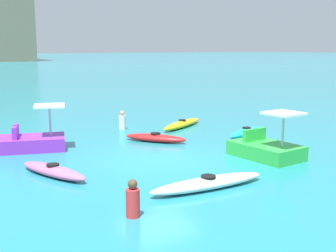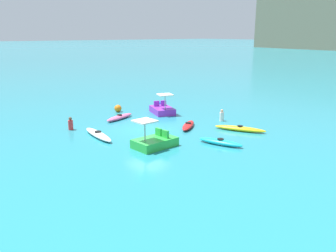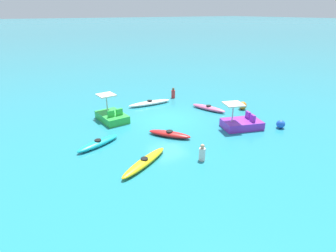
# 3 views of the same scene
# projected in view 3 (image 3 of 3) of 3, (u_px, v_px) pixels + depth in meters

# --- Properties ---
(ground_plane) EXTENTS (600.00, 600.00, 0.00)m
(ground_plane) POSITION_uv_depth(u_px,v_px,m) (167.00, 119.00, 18.98)
(ground_plane) COLOR teal
(kayak_cyan) EXTENTS (2.76, 1.44, 0.37)m
(kayak_cyan) POSITION_uv_depth(u_px,v_px,m) (98.00, 143.00, 15.19)
(kayak_cyan) COLOR #19B7C6
(kayak_cyan) RESTS_ON ground_plane
(kayak_white) EXTENTS (3.58, 0.89, 0.37)m
(kayak_white) POSITION_uv_depth(u_px,v_px,m) (150.00, 103.00, 21.83)
(kayak_white) COLOR white
(kayak_white) RESTS_ON ground_plane
(kayak_yellow) EXTENTS (3.29, 2.05, 0.37)m
(kayak_yellow) POSITION_uv_depth(u_px,v_px,m) (145.00, 162.00, 13.31)
(kayak_yellow) COLOR yellow
(kayak_yellow) RESTS_ON ground_plane
(kayak_pink) EXTENTS (1.48, 2.85, 0.37)m
(kayak_pink) POSITION_uv_depth(u_px,v_px,m) (209.00, 108.00, 20.69)
(kayak_pink) COLOR pink
(kayak_pink) RESTS_ON ground_plane
(kayak_red) EXTENTS (2.07, 2.46, 0.37)m
(kayak_red) POSITION_uv_depth(u_px,v_px,m) (169.00, 134.00, 16.32)
(kayak_red) COLOR red
(kayak_red) RESTS_ON ground_plane
(pedal_boat_purple) EXTENTS (2.75, 2.19, 1.68)m
(pedal_boat_purple) POSITION_uv_depth(u_px,v_px,m) (242.00, 123.00, 17.49)
(pedal_boat_purple) COLOR purple
(pedal_boat_purple) RESTS_ON ground_plane
(pedal_boat_green) EXTENTS (1.64, 2.52, 1.68)m
(pedal_boat_green) POSITION_uv_depth(u_px,v_px,m) (112.00, 116.00, 18.67)
(pedal_boat_green) COLOR green
(pedal_boat_green) RESTS_ON ground_plane
(buoy_orange) EXTENTS (0.59, 0.59, 0.59)m
(buoy_orange) POSITION_uv_depth(u_px,v_px,m) (243.00, 106.00, 20.81)
(buoy_orange) COLOR orange
(buoy_orange) RESTS_ON ground_plane
(buoy_blue) EXTENTS (0.54, 0.54, 0.54)m
(buoy_blue) POSITION_uv_depth(u_px,v_px,m) (281.00, 124.00, 17.48)
(buoy_blue) COLOR blue
(buoy_blue) RESTS_ON ground_plane
(person_near_shore) EXTENTS (0.45, 0.45, 0.88)m
(person_near_shore) POSITION_uv_depth(u_px,v_px,m) (173.00, 93.00, 23.55)
(person_near_shore) COLOR red
(person_near_shore) RESTS_ON ground_plane
(person_by_kayaks) EXTENTS (0.41, 0.41, 0.88)m
(person_by_kayaks) POSITION_uv_depth(u_px,v_px,m) (202.00, 153.00, 13.67)
(person_by_kayaks) COLOR silver
(person_by_kayaks) RESTS_ON ground_plane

